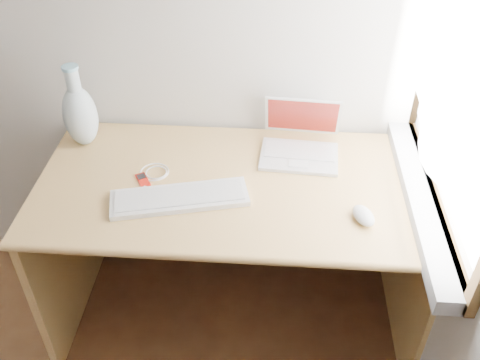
# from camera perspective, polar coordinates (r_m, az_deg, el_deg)

# --- Properties ---
(window) EXTENTS (0.11, 0.99, 1.10)m
(window) POSITION_cam_1_polar(r_m,az_deg,el_deg) (1.73, 22.76, 10.43)
(window) COLOR white
(window) RESTS_ON right_wall
(desk) EXTENTS (1.46, 0.73, 0.77)m
(desk) POSITION_cam_1_polar(r_m,az_deg,el_deg) (2.19, -0.36, -3.39)
(desk) COLOR tan
(desk) RESTS_ON floor
(laptop) EXTENTS (0.31, 0.27, 0.20)m
(laptop) POSITION_cam_1_polar(r_m,az_deg,el_deg) (2.11, 6.38, 4.01)
(laptop) COLOR white
(laptop) RESTS_ON desk
(external_keyboard) EXTENTS (0.50, 0.26, 0.02)m
(external_keyboard) POSITION_cam_1_polar(r_m,az_deg,el_deg) (1.90, -6.46, -1.89)
(external_keyboard) COLOR white
(external_keyboard) RESTS_ON desk
(mouse) EXTENTS (0.10, 0.12, 0.04)m
(mouse) POSITION_cam_1_polar(r_m,az_deg,el_deg) (1.86, 13.04, -3.72)
(mouse) COLOR white
(mouse) RESTS_ON desk
(ipod) EXTENTS (0.07, 0.09, 0.01)m
(ipod) POSITION_cam_1_polar(r_m,az_deg,el_deg) (2.01, -10.33, 0.01)
(ipod) COLOR red
(ipod) RESTS_ON desk
(cable_coil) EXTENTS (0.12, 0.12, 0.01)m
(cable_coil) POSITION_cam_1_polar(r_m,az_deg,el_deg) (2.04, -9.11, 0.86)
(cable_coil) COLOR white
(cable_coil) RESTS_ON desk
(remote) EXTENTS (0.04, 0.09, 0.01)m
(remote) POSITION_cam_1_polar(r_m,az_deg,el_deg) (1.95, -10.20, -1.51)
(remote) COLOR white
(remote) RESTS_ON desk
(vase) EXTENTS (0.13, 0.13, 0.34)m
(vase) POSITION_cam_1_polar(r_m,az_deg,el_deg) (2.19, -16.71, 6.78)
(vase) COLOR white
(vase) RESTS_ON desk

